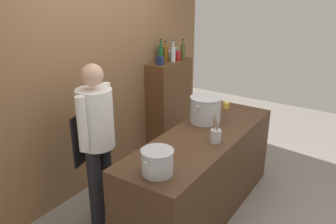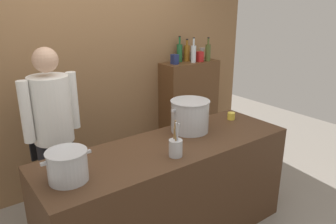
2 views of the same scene
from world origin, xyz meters
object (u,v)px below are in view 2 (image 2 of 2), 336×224
wine_bottle_clear (193,53)px  spice_tin_navy (175,59)px  wine_bottle_green (179,52)px  chef (53,127)px  butter_jar (231,116)px  wine_bottle_olive (208,52)px  spice_tin_red (200,57)px  wine_glass_tall (202,51)px  spice_tin_silver (194,56)px  utensil_crock (176,147)px  stockpot_large (190,116)px  stockpot_small (68,166)px  wine_bottle_amber (187,53)px

wine_bottle_clear → spice_tin_navy: 0.27m
wine_bottle_clear → wine_bottle_green: wine_bottle_green is taller
chef → butter_jar: bearing=143.8°
wine_bottle_clear → wine_bottle_olive: wine_bottle_clear is taller
wine_bottle_olive → spice_tin_red: wine_bottle_olive is taller
wine_glass_tall → wine_bottle_olive: bearing=-94.2°
wine_bottle_olive → spice_tin_navy: bearing=171.6°
spice_tin_silver → wine_bottle_green: bearing=177.9°
utensil_crock → spice_tin_silver: 2.04m
stockpot_large → utensil_crock: stockpot_large is taller
butter_jar → spice_tin_red: (0.45, 0.99, 0.42)m
stockpot_large → spice_tin_navy: spice_tin_navy is taller
stockpot_small → utensil_crock: utensil_crock is taller
wine_glass_tall → spice_tin_navy: (-0.49, -0.05, -0.05)m
spice_tin_navy → wine_bottle_green: bearing=31.7°
stockpot_large → wine_bottle_olive: bearing=41.2°
chef → wine_bottle_clear: chef is taller
spice_tin_silver → spice_tin_red: bearing=-96.4°
wine_bottle_green → wine_glass_tall: 0.34m
wine_bottle_clear → wine_bottle_green: bearing=131.5°
wine_bottle_amber → stockpot_large: bearing=-128.2°
spice_tin_silver → stockpot_large: bearing=-131.8°
chef → wine_bottle_olive: 2.17m
wine_bottle_green → spice_tin_navy: (-0.14, -0.09, -0.06)m
butter_jar → wine_bottle_green: bearing=78.3°
wine_bottle_clear → wine_bottle_olive: size_ratio=1.04×
stockpot_large → spice_tin_red: 1.41m
wine_bottle_green → spice_tin_silver: 0.24m
stockpot_small → wine_bottle_green: wine_bottle_green is taller
stockpot_small → wine_bottle_olive: size_ratio=1.11×
chef → wine_bottle_amber: bearing=-179.2°
wine_bottle_clear → spice_tin_navy: bearing=170.6°
butter_jar → wine_bottle_amber: (0.35, 1.12, 0.46)m
butter_jar → wine_bottle_clear: (0.35, 0.99, 0.47)m
wine_bottle_clear → wine_glass_tall: bearing=22.1°
chef → wine_bottle_amber: (1.88, 0.46, 0.43)m
stockpot_small → spice_tin_silver: (2.17, 1.30, 0.34)m
wine_bottle_green → wine_bottle_amber: bearing=-2.6°
stockpot_large → spice_tin_silver: spice_tin_silver is taller
stockpot_large → utensil_crock: (-0.41, -0.33, -0.07)m
butter_jar → stockpot_small: bearing=-174.0°
wine_bottle_amber → utensil_crock: bearing=-131.8°
butter_jar → spice_tin_silver: bearing=67.5°
stockpot_large → wine_glass_tall: wine_glass_tall is taller
utensil_crock → wine_bottle_green: bearing=50.9°
utensil_crock → wine_glass_tall: size_ratio=1.83×
utensil_crock → wine_bottle_amber: size_ratio=1.00×
utensil_crock → wine_bottle_amber: (1.28, 1.43, 0.42)m
wine_bottle_clear → wine_glass_tall: size_ratio=2.01×
wine_bottle_clear → stockpot_small: bearing=-150.4°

